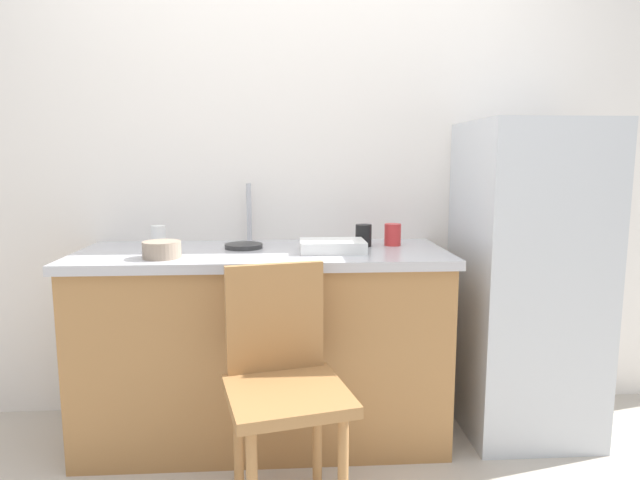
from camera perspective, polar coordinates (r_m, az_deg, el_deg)
The scene contains 12 objects.
back_wall at distance 2.73m, azimuth -2.66°, elevation 7.42°, with size 4.80×0.10×2.43m, color white.
cabinet_base at distance 2.53m, azimuth -5.86°, elevation -11.24°, with size 1.58×0.60×0.83m, color #A87542.
countertop at distance 2.41m, azimuth -6.01°, elevation -1.53°, with size 1.62×0.64×0.04m, color #B7B7BC.
faucet at distance 2.64m, azimuth -7.46°, elevation 2.85°, with size 0.02×0.02×0.28m, color #B7B7BC.
refrigerator at distance 2.68m, azimuth 20.79°, elevation -3.86°, with size 0.56×0.59×1.43m, color silver.
chair at distance 1.96m, azimuth -3.89°, elevation -14.45°, with size 0.48×0.48×0.89m.
dish_tray at distance 2.35m, azimuth 1.32°, elevation -0.63°, with size 0.28×0.20×0.05m, color white.
terracotta_bowl at distance 2.29m, azimuth -16.28°, elevation -0.98°, with size 0.15×0.15×0.07m, color gray.
hotplate at distance 2.47m, azimuth -8.02°, elevation -0.63°, with size 0.17×0.17×0.02m, color #2D2D2D.
cup_red at distance 2.54m, azimuth 7.64°, elevation 0.56°, with size 0.08×0.08×0.10m, color red.
cup_black at distance 2.50m, azimuth 4.59°, elevation 0.48°, with size 0.07×0.07×0.10m, color black.
cup_white at distance 2.58m, azimuth -16.61°, elevation 0.38°, with size 0.06×0.06×0.10m, color white.
Camera 1 is at (-0.05, -1.73, 1.26)m, focal length 30.46 mm.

